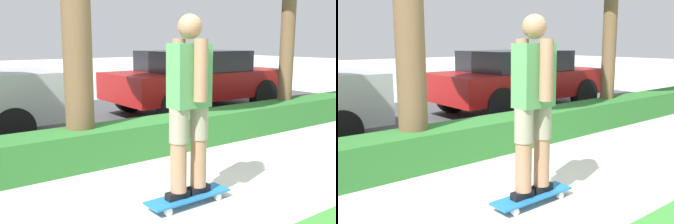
% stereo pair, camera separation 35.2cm
% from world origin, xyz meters
% --- Properties ---
extents(ground_plane, '(60.00, 60.00, 0.00)m').
position_xyz_m(ground_plane, '(0.00, 0.00, 0.00)').
color(ground_plane, beige).
extents(street_asphalt, '(15.68, 5.00, 0.01)m').
position_xyz_m(street_asphalt, '(0.00, 4.20, 0.00)').
color(street_asphalt, '#474749').
rests_on(street_asphalt, ground_plane).
extents(hedge_row, '(15.68, 0.60, 0.47)m').
position_xyz_m(hedge_row, '(0.00, 1.60, 0.24)').
color(hedge_row, '#2D702D').
rests_on(hedge_row, ground_plane).
extents(skateboard, '(0.90, 0.24, 0.09)m').
position_xyz_m(skateboard, '(-0.47, -0.13, 0.08)').
color(skateboard, '#1E6BAD').
rests_on(skateboard, ground_plane).
extents(skater_person, '(0.50, 0.44, 1.72)m').
position_xyz_m(skater_person, '(-0.47, -0.13, 1.01)').
color(skater_person, black).
rests_on(skater_person, skateboard).
extents(parked_car_middle, '(4.05, 1.89, 1.36)m').
position_xyz_m(parked_car_middle, '(2.86, 3.75, 0.74)').
color(parked_car_middle, maroon).
rests_on(parked_car_middle, ground_plane).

